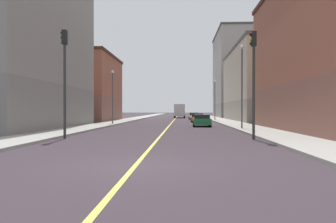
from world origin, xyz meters
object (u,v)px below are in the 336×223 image
building_left_far (242,75)px  box_truck (180,111)px  building_right_corner (2,18)px  traffic_light_left_near (253,70)px  car_white (194,116)px  building_left_mid (270,84)px  car_orange (197,118)px  building_right_midblock (77,88)px  street_lamp_left_far (215,96)px  street_lamp_left_near (242,78)px  street_lamp_right_near (113,91)px  car_green (202,121)px  traffic_light_right_near (64,69)px

building_left_far → box_truck: 17.43m
building_left_far → building_right_corner: 56.14m
traffic_light_left_near → car_white: bearing=93.0°
building_left_mid → car_orange: building_left_mid is taller
box_truck → building_left_mid: bearing=-53.9°
car_orange → box_truck: 24.79m
building_right_midblock → car_white: bearing=27.1°
car_white → building_right_midblock: bearing=-152.9°
street_lamp_left_far → car_white: size_ratio=1.55×
box_truck → street_lamp_left_near: bearing=-82.1°
building_right_midblock → traffic_light_left_near: building_right_midblock is taller
traffic_light_left_near → street_lamp_right_near: 22.13m
building_left_mid → car_orange: bearing=-159.4°
car_orange → car_green: car_green is taller
street_lamp_right_near → building_right_corner: bearing=-136.5°
traffic_light_left_near → building_right_corner: bearing=155.0°
street_lamp_left_near → box_truck: street_lamp_left_near is taller
box_truck → traffic_light_left_near: bearing=-84.6°
street_lamp_right_near → street_lamp_left_near: bearing=-33.1°
building_right_corner → street_lamp_left_far: (22.30, 23.43, -6.34)m
traffic_light_right_near → street_lamp_left_far: size_ratio=1.05×
building_left_mid → car_white: 15.58m
traffic_light_left_near → car_green: 15.81m
building_right_midblock → street_lamp_left_near: (22.30, -21.85, -0.62)m
street_lamp_left_far → car_orange: street_lamp_left_far is taller
car_orange → building_left_far: bearing=67.8°
building_right_corner → car_white: bearing=58.3°
box_truck → street_lamp_right_near: bearing=-102.6°
street_lamp_left_near → street_lamp_right_near: size_ratio=1.17×
street_lamp_left_far → building_left_mid: bearing=-7.0°
building_right_midblock → traffic_light_left_near: (21.28, -31.18, -1.06)m
building_right_midblock → box_truck: bearing=52.5°
traffic_light_left_near → street_lamp_right_near: (-12.60, 18.20, -0.14)m
street_lamp_right_near → car_white: (10.42, 22.74, -3.43)m
street_lamp_left_far → building_right_midblock: bearing=-174.4°
building_right_corner → car_green: (19.08, 5.30, -9.82)m
car_white → traffic_light_right_near: bearing=-103.0°
building_left_far → street_lamp_right_near: bearing=-120.0°
building_right_corner → building_right_midblock: building_right_corner is taller
street_lamp_left_far → street_lamp_right_near: bearing=-131.9°
building_right_midblock → street_lamp_left_far: size_ratio=2.35×
building_right_midblock → car_green: (19.08, -15.93, -4.62)m
building_left_far → traffic_light_right_near: building_left_far is taller
street_lamp_left_near → car_green: (-3.22, 5.92, -4.00)m
traffic_light_right_near → street_lamp_left_near: bearing=36.5°
building_right_corner → traffic_light_left_near: size_ratio=3.20×
traffic_light_right_near → car_white: traffic_light_right_near is taller
building_left_far → building_right_corner: building_right_corner is taller
street_lamp_left_near → building_right_corner: bearing=178.4°
street_lamp_right_near → street_lamp_left_far: 20.39m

